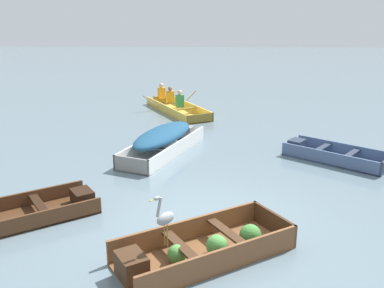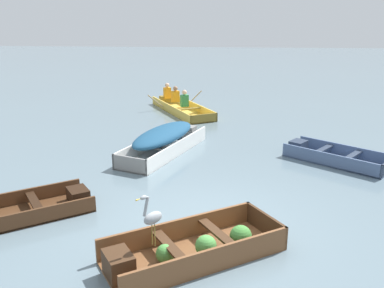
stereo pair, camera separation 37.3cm
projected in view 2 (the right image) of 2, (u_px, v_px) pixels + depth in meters
name	position (u px, v px, depth m)	size (l,w,h in m)	color
ground_plane	(201.00, 227.00, 7.59)	(80.00, 80.00, 0.00)	slate
dinghy_wooden_brown_foreground	(192.00, 249.00, 6.60)	(2.95, 2.42, 0.40)	brown
skiff_white_near_moored	(164.00, 138.00, 11.47)	(2.12, 3.46, 0.71)	white
skiff_slate_blue_mid_moored	(332.00, 156.00, 10.91)	(2.63, 2.34, 0.35)	#475B7F
skiff_dark_varnish_far_moored	(18.00, 212.00, 7.94)	(2.97, 2.53, 0.32)	#4C2D19
rowboat_yellow_with_crew	(180.00, 106.00, 16.43)	(2.73, 3.83, 0.89)	#E5BC47
heron_on_dinghy	(152.00, 217.00, 6.08)	(0.35, 0.40, 0.84)	olive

